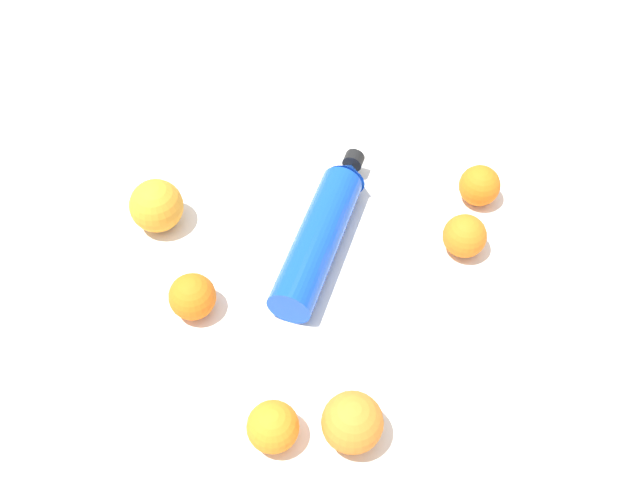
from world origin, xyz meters
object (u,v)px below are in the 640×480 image
at_px(orange_0, 479,186).
at_px(orange_2, 156,206).
at_px(orange_4, 273,427).
at_px(water_bottle, 324,230).
at_px(orange_1, 352,422).
at_px(orange_3, 192,297).
at_px(orange_5, 465,236).

bearing_deg(orange_0, orange_2, -24.83).
bearing_deg(orange_4, orange_2, -92.17).
bearing_deg(water_bottle, orange_0, -51.59).
height_order(orange_1, orange_3, orange_1).
distance_m(orange_1, orange_3, 0.29).
xyz_separation_m(orange_0, orange_4, (0.47, 0.19, 0.00)).
height_order(water_bottle, orange_2, orange_2).
bearing_deg(orange_2, orange_4, 87.83).
relative_size(orange_3, orange_5, 1.01).
height_order(orange_2, orange_5, orange_2).
xyz_separation_m(water_bottle, orange_4, (0.22, 0.24, 0.00)).
distance_m(orange_0, orange_5, 0.11).
relative_size(orange_0, orange_2, 0.79).
bearing_deg(orange_5, orange_2, -36.94).
relative_size(water_bottle, orange_0, 4.09).
xyz_separation_m(orange_3, orange_4, (-0.01, 0.23, -0.00)).
distance_m(orange_0, orange_1, 0.46).
relative_size(orange_1, orange_5, 1.18).
distance_m(orange_0, orange_2, 0.51).
height_order(orange_0, orange_5, same).
bearing_deg(orange_1, water_bottle, -114.38).
xyz_separation_m(orange_2, orange_5, (-0.38, 0.28, -0.01)).
distance_m(orange_3, orange_4, 0.23).
xyz_separation_m(water_bottle, orange_2, (0.20, -0.17, 0.01)).
bearing_deg(orange_4, orange_3, -88.63).
xyz_separation_m(orange_0, orange_1, (0.39, 0.24, 0.01)).
bearing_deg(orange_0, orange_3, -4.33).
bearing_deg(orange_1, orange_2, -81.06).
distance_m(water_bottle, orange_2, 0.26).
bearing_deg(orange_1, orange_5, -150.91).
distance_m(orange_2, orange_3, 0.18).
distance_m(orange_0, orange_4, 0.51).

